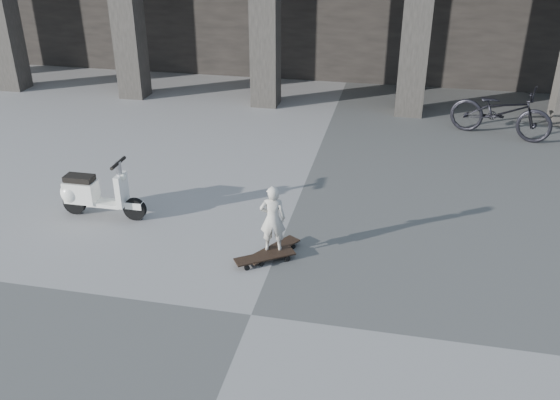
% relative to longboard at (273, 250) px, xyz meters
% --- Properties ---
extents(ground, '(90.00, 90.00, 0.00)m').
position_rel_longboard_xyz_m(ground, '(0.04, -1.45, -0.07)').
color(ground, '#4E4E4B').
rests_on(ground, ground).
extents(longboard, '(0.69, 0.92, 0.09)m').
position_rel_longboard_xyz_m(longboard, '(0.00, 0.00, 0.00)').
color(longboard, black).
rests_on(longboard, ground).
extents(skateboard_spare, '(0.85, 0.68, 0.10)m').
position_rel_longboard_xyz_m(skateboard_spare, '(-0.07, -0.22, 0.01)').
color(skateboard_spare, black).
rests_on(skateboard_spare, ground).
extents(child, '(0.40, 0.30, 1.01)m').
position_rel_longboard_xyz_m(child, '(-0.00, 0.00, 0.53)').
color(child, beige).
rests_on(child, longboard).
extents(scooter, '(1.44, 0.47, 1.01)m').
position_rel_longboard_xyz_m(scooter, '(-3.20, 0.60, 0.32)').
color(scooter, black).
rests_on(scooter, ground).
extents(bicycle, '(2.29, 1.41, 1.14)m').
position_rel_longboard_xyz_m(bicycle, '(3.78, 5.85, 0.49)').
color(bicycle, black).
rests_on(bicycle, ground).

